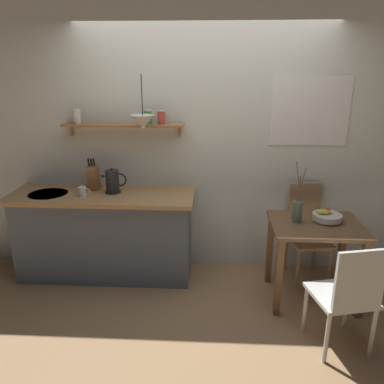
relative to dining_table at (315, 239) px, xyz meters
name	(u,v)px	position (x,y,z in m)	size (l,w,h in m)	color
ground_plane	(201,293)	(-1.03, 0.02, -0.61)	(14.00, 14.00, 0.00)	#A87F56
back_wall	(224,143)	(-0.82, 0.67, 0.74)	(6.80, 0.11, 2.70)	silver
kitchen_counter	(105,234)	(-2.03, 0.34, -0.16)	(1.83, 0.63, 0.90)	slate
wall_shelf	(125,123)	(-1.80, 0.51, 0.96)	(1.19, 0.20, 0.27)	#9E6B3D
dining_table	(315,239)	(0.00, 0.00, 0.00)	(0.80, 0.65, 0.76)	brown
dining_chair_near	(348,293)	(0.07, -0.71, -0.11)	(0.51, 0.50, 0.91)	silver
dining_chair_far	(306,229)	(0.03, 0.45, -0.09)	(0.44, 0.47, 0.98)	tan
fruit_bowl	(327,216)	(0.10, 0.07, 0.20)	(0.26, 0.26, 0.12)	silver
twig_vase	(297,211)	(-0.17, 0.04, 0.26)	(0.10, 0.09, 0.55)	#567056
electric_kettle	(113,181)	(-1.92, 0.37, 0.40)	(0.25, 0.15, 0.26)	black
knife_block	(93,177)	(-2.14, 0.45, 0.42)	(0.10, 0.18, 0.33)	#9E6B3D
coffee_mug_by_sink	(83,192)	(-2.19, 0.24, 0.34)	(0.12, 0.08, 0.09)	white
pendant_lamp	(143,122)	(-1.58, 0.29, 1.00)	(0.22, 0.22, 0.48)	black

